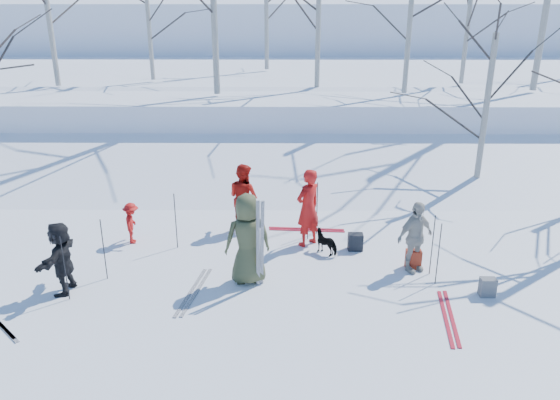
{
  "coord_description": "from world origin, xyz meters",
  "views": [
    {
      "loc": [
        0.1,
        -9.79,
        5.59
      ],
      "look_at": [
        0.0,
        1.5,
        1.3
      ],
      "focal_mm": 35.0,
      "sensor_mm": 36.0,
      "label": 1
    }
  ],
  "objects_px": {
    "skier_olive_center": "(248,239)",
    "skier_cream_east": "(415,237)",
    "skier_red_north": "(308,208)",
    "skier_redor_behind": "(244,197)",
    "skier_red_seated": "(132,223)",
    "backpack_dark": "(355,242)",
    "backpack_grey": "(487,287)",
    "backpack_red": "(413,259)",
    "dog": "(327,242)",
    "skier_grey_west": "(61,258)"
  },
  "relations": [
    {
      "from": "skier_grey_west",
      "to": "backpack_grey",
      "type": "height_order",
      "value": "skier_grey_west"
    },
    {
      "from": "skier_cream_east",
      "to": "backpack_grey",
      "type": "bearing_deg",
      "value": -70.4
    },
    {
      "from": "dog",
      "to": "backpack_red",
      "type": "relative_size",
      "value": 1.53
    },
    {
      "from": "skier_cream_east",
      "to": "skier_red_north",
      "type": "bearing_deg",
      "value": 119.32
    },
    {
      "from": "dog",
      "to": "backpack_grey",
      "type": "relative_size",
      "value": 1.69
    },
    {
      "from": "backpack_red",
      "to": "backpack_dark",
      "type": "xyz_separation_m",
      "value": [
        -1.14,
        0.89,
        -0.01
      ]
    },
    {
      "from": "skier_cream_east",
      "to": "dog",
      "type": "distance_m",
      "value": 2.03
    },
    {
      "from": "skier_red_seated",
      "to": "backpack_red",
      "type": "bearing_deg",
      "value": -109.78
    },
    {
      "from": "skier_red_seated",
      "to": "skier_olive_center",
      "type": "bearing_deg",
      "value": -131.53
    },
    {
      "from": "skier_grey_west",
      "to": "backpack_red",
      "type": "bearing_deg",
      "value": 102.42
    },
    {
      "from": "skier_olive_center",
      "to": "skier_grey_west",
      "type": "distance_m",
      "value": 3.66
    },
    {
      "from": "skier_redor_behind",
      "to": "skier_olive_center",
      "type": "bearing_deg",
      "value": 137.5
    },
    {
      "from": "skier_olive_center",
      "to": "dog",
      "type": "xyz_separation_m",
      "value": [
        1.72,
        1.33,
        -0.68
      ]
    },
    {
      "from": "skier_red_north",
      "to": "backpack_grey",
      "type": "xyz_separation_m",
      "value": [
        3.45,
        -2.33,
        -0.74
      ]
    },
    {
      "from": "skier_cream_east",
      "to": "backpack_dark",
      "type": "xyz_separation_m",
      "value": [
        -1.1,
        1.0,
        -0.59
      ]
    },
    {
      "from": "skier_redor_behind",
      "to": "backpack_dark",
      "type": "relative_size",
      "value": 4.28
    },
    {
      "from": "skier_redor_behind",
      "to": "skier_cream_east",
      "type": "height_order",
      "value": "skier_redor_behind"
    },
    {
      "from": "skier_redor_behind",
      "to": "skier_red_north",
      "type": "bearing_deg",
      "value": -167.76
    },
    {
      "from": "skier_red_north",
      "to": "skier_red_seated",
      "type": "distance_m",
      "value": 4.18
    },
    {
      "from": "skier_grey_west",
      "to": "backpack_dark",
      "type": "height_order",
      "value": "skier_grey_west"
    },
    {
      "from": "backpack_grey",
      "to": "backpack_dark",
      "type": "bearing_deg",
      "value": 138.98
    },
    {
      "from": "skier_red_seated",
      "to": "skier_grey_west",
      "type": "distance_m",
      "value": 2.42
    },
    {
      "from": "dog",
      "to": "backpack_red",
      "type": "xyz_separation_m",
      "value": [
        1.81,
        -0.72,
        -0.06
      ]
    },
    {
      "from": "backpack_grey",
      "to": "skier_red_north",
      "type": "bearing_deg",
      "value": 145.9
    },
    {
      "from": "backpack_red",
      "to": "skier_red_seated",
      "type": "bearing_deg",
      "value": 169.0
    },
    {
      "from": "dog",
      "to": "backpack_red",
      "type": "bearing_deg",
      "value": 108.19
    },
    {
      "from": "skier_olive_center",
      "to": "skier_cream_east",
      "type": "relative_size",
      "value": 1.21
    },
    {
      "from": "skier_redor_behind",
      "to": "dog",
      "type": "distance_m",
      "value": 2.47
    },
    {
      "from": "skier_cream_east",
      "to": "backpack_grey",
      "type": "relative_size",
      "value": 4.13
    },
    {
      "from": "skier_red_seated",
      "to": "backpack_dark",
      "type": "bearing_deg",
      "value": -102.66
    },
    {
      "from": "backpack_dark",
      "to": "skier_red_seated",
      "type": "bearing_deg",
      "value": 176.11
    },
    {
      "from": "skier_red_north",
      "to": "backpack_dark",
      "type": "height_order",
      "value": "skier_red_north"
    },
    {
      "from": "dog",
      "to": "backpack_dark",
      "type": "bearing_deg",
      "value": 143.59
    },
    {
      "from": "skier_olive_center",
      "to": "backpack_grey",
      "type": "relative_size",
      "value": 5.01
    },
    {
      "from": "skier_cream_east",
      "to": "backpack_dark",
      "type": "bearing_deg",
      "value": 107.55
    },
    {
      "from": "skier_olive_center",
      "to": "skier_redor_behind",
      "type": "distance_m",
      "value": 2.68
    },
    {
      "from": "skier_olive_center",
      "to": "skier_red_north",
      "type": "bearing_deg",
      "value": -137.7
    },
    {
      "from": "skier_grey_west",
      "to": "backpack_grey",
      "type": "relative_size",
      "value": 3.92
    },
    {
      "from": "skier_red_north",
      "to": "skier_grey_west",
      "type": "relative_size",
      "value": 1.25
    },
    {
      "from": "skier_cream_east",
      "to": "backpack_red",
      "type": "distance_m",
      "value": 0.59
    },
    {
      "from": "skier_red_north",
      "to": "skier_redor_behind",
      "type": "height_order",
      "value": "skier_red_north"
    },
    {
      "from": "skier_red_seated",
      "to": "backpack_grey",
      "type": "height_order",
      "value": "skier_red_seated"
    },
    {
      "from": "dog",
      "to": "skier_red_seated",
      "type": "bearing_deg",
      "value": -56.48
    },
    {
      "from": "backpack_grey",
      "to": "backpack_dark",
      "type": "height_order",
      "value": "backpack_dark"
    },
    {
      "from": "skier_red_north",
      "to": "backpack_red",
      "type": "xyz_separation_m",
      "value": [
        2.24,
        -1.18,
        -0.72
      ]
    },
    {
      "from": "backpack_grey",
      "to": "skier_redor_behind",
      "type": "bearing_deg",
      "value": 147.31
    },
    {
      "from": "skier_redor_behind",
      "to": "skier_red_seated",
      "type": "height_order",
      "value": "skier_redor_behind"
    },
    {
      "from": "dog",
      "to": "backpack_red",
      "type": "distance_m",
      "value": 1.95
    },
    {
      "from": "skier_cream_east",
      "to": "backpack_red",
      "type": "relative_size",
      "value": 3.74
    },
    {
      "from": "skier_redor_behind",
      "to": "backpack_red",
      "type": "distance_m",
      "value": 4.37
    }
  ]
}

